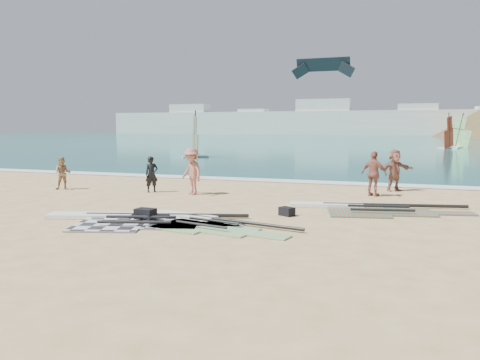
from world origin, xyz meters
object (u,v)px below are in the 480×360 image
(person_wetsuit, at_px, (152,174))
(rig_green, at_px, (203,222))
(rig_grey, at_px, (126,220))
(gear_bag_far, at_px, (287,211))
(beachgoer_left, at_px, (63,173))
(beachgoer_back, at_px, (374,174))
(rig_orange, at_px, (364,208))
(beachgoer_mid, at_px, (192,171))
(beachgoer_right, at_px, (395,170))
(gear_bag_near, at_px, (145,214))

(person_wetsuit, bearing_deg, rig_green, -94.61)
(rig_grey, bearing_deg, gear_bag_far, 12.78)
(beachgoer_left, bearing_deg, rig_green, -57.40)
(rig_green, bearing_deg, beachgoer_back, 71.11)
(beachgoer_left, xyz_separation_m, beachgoer_back, (13.58, 2.55, 0.18))
(gear_bag_far, distance_m, person_wetsuit, 7.70)
(rig_orange, bearing_deg, rig_grey, -159.02)
(beachgoer_left, bearing_deg, beachgoer_mid, -24.62)
(beachgoer_right, bearing_deg, rig_grey, -167.36)
(rig_grey, distance_m, beachgoer_left, 8.60)
(rig_orange, xyz_separation_m, beachgoer_right, (0.91, 5.42, 0.89))
(rig_green, bearing_deg, beachgoer_left, 163.65)
(rig_green, relative_size, beachgoer_right, 2.73)
(beachgoer_back, xyz_separation_m, beachgoer_right, (0.78, 1.98, 0.00))
(rig_grey, xyz_separation_m, beachgoer_back, (6.85, 7.85, 0.88))
(beachgoer_left, bearing_deg, gear_bag_far, -43.24)
(rig_orange, relative_size, beachgoer_left, 4.19)
(beachgoer_left, distance_m, beachgoer_back, 13.82)
(rig_grey, height_order, person_wetsuit, person_wetsuit)
(gear_bag_far, distance_m, beachgoer_back, 5.93)
(person_wetsuit, height_order, beachgoer_right, beachgoer_right)
(gear_bag_far, xyz_separation_m, beachgoer_right, (3.18, 7.34, 0.80))
(rig_orange, bearing_deg, rig_green, -149.39)
(rig_green, xyz_separation_m, beachgoer_right, (5.23, 9.44, 0.89))
(gear_bag_far, relative_size, beachgoer_right, 0.25)
(gear_bag_far, height_order, beachgoer_back, beachgoer_back)
(rig_grey, height_order, beachgoer_right, beachgoer_right)
(gear_bag_far, bearing_deg, beachgoer_mid, 146.16)
(rig_green, xyz_separation_m, beachgoer_left, (-9.13, 4.91, 0.70))
(person_wetsuit, bearing_deg, beachgoer_back, -34.04)
(gear_bag_far, xyz_separation_m, beachgoer_back, (2.40, 5.36, 0.80))
(rig_grey, distance_m, rig_green, 2.43)
(rig_orange, xyz_separation_m, gear_bag_near, (-6.21, -4.10, 0.13))
(beachgoer_mid, bearing_deg, rig_grey, -51.74)
(rig_orange, height_order, beachgoer_back, beachgoer_back)
(rig_orange, height_order, gear_bag_far, gear_bag_far)
(rig_orange, height_order, gear_bag_near, gear_bag_near)
(rig_green, distance_m, beachgoer_left, 10.39)
(rig_green, height_order, gear_bag_near, gear_bag_near)
(rig_grey, relative_size, person_wetsuit, 4.11)
(rig_green, height_order, beachgoer_left, beachgoer_left)
(person_wetsuit, bearing_deg, beachgoer_right, -24.60)
(person_wetsuit, xyz_separation_m, beachgoer_right, (10.07, 3.96, 0.15))
(beachgoer_left, bearing_deg, beachgoer_right, -11.61)
(rig_orange, distance_m, beachgoer_back, 3.56)
(rig_green, xyz_separation_m, beachgoer_back, (4.45, 7.46, 0.89))
(gear_bag_near, relative_size, person_wetsuit, 0.37)
(gear_bag_near, xyz_separation_m, person_wetsuit, (-2.95, 5.56, 0.61))
(gear_bag_near, xyz_separation_m, beachgoer_right, (7.13, 9.52, 0.75))
(beachgoer_right, bearing_deg, gear_bag_near, -166.36)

